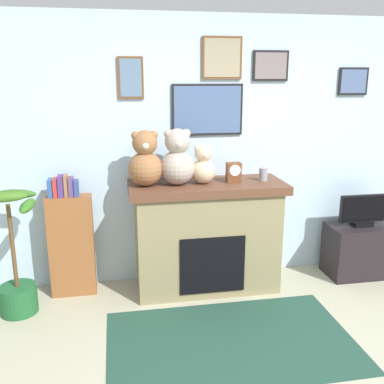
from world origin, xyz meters
TOP-DOWN VIEW (x-y plane):
  - back_wall at (0.00, 2.00)m, footprint 5.20×0.15m
  - fireplace at (-0.24, 1.66)m, footprint 1.47×0.62m
  - bookshelf at (-1.52, 1.74)m, footprint 0.41×0.16m
  - potted_plant at (-1.97, 1.46)m, footprint 0.43×0.52m
  - tv_stand at (1.39, 1.64)m, footprint 0.66×0.40m
  - television at (1.39, 1.64)m, footprint 0.51×0.14m
  - area_rug at (-0.24, 0.70)m, footprint 1.94×1.18m
  - candle_jar at (0.30, 1.64)m, footprint 0.08×0.08m
  - mantel_clock at (0.01, 1.64)m, footprint 0.13×0.10m
  - teddy_bear_tan at (-0.81, 1.64)m, footprint 0.31×0.31m
  - teddy_bear_cream at (-0.52, 1.64)m, footprint 0.32×0.32m
  - teddy_bear_brown at (-0.28, 1.64)m, footprint 0.23×0.23m

SIDE VIEW (x-z plane):
  - area_rug at x=-0.24m, z-range 0.00..0.01m
  - tv_stand at x=1.39m, z-range 0.00..0.54m
  - potted_plant at x=-1.97m, z-range -0.16..0.99m
  - bookshelf at x=-1.52m, z-range -0.05..1.12m
  - fireplace at x=-0.24m, z-range 0.01..1.07m
  - television at x=1.39m, z-range 0.53..0.86m
  - candle_jar at x=0.30m, z-range 1.06..1.19m
  - mantel_clock at x=0.01m, z-range 1.07..1.25m
  - teddy_bear_brown at x=-0.28m, z-range 1.05..1.41m
  - teddy_bear_tan at x=-0.81m, z-range 1.04..1.54m
  - teddy_bear_cream at x=-0.52m, z-range 1.04..1.55m
  - back_wall at x=0.00m, z-range 0.01..2.61m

